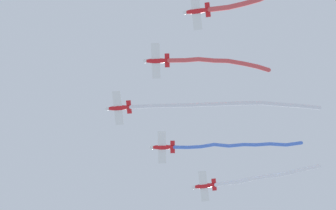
# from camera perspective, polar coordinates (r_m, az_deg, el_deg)

# --- Properties ---
(airplane_lead) EXTENTS (4.76, 6.10, 1.55)m
(airplane_lead) POSITION_cam_1_polar(r_m,az_deg,el_deg) (88.64, -5.63, -0.33)
(airplane_lead) COLOR red
(smoke_trail_lead) EXTENTS (28.22, 17.70, 2.48)m
(smoke_trail_lead) POSITION_cam_1_polar(r_m,az_deg,el_deg) (87.41, 6.38, 0.01)
(smoke_trail_lead) COLOR white
(airplane_left_wing) EXTENTS (4.80, 6.01, 1.55)m
(airplane_left_wing) POSITION_cam_1_polar(r_m,az_deg,el_deg) (86.06, -1.35, 5.01)
(airplane_left_wing) COLOR red
(smoke_trail_left_wing) EXTENTS (14.15, 11.04, 1.60)m
(smoke_trail_left_wing) POSITION_cam_1_polar(r_m,az_deg,el_deg) (86.26, 5.83, 4.81)
(smoke_trail_left_wing) COLOR #DB4C4C
(airplane_right_wing) EXTENTS (4.83, 5.98, 1.55)m
(airplane_right_wing) POSITION_cam_1_polar(r_m,az_deg,el_deg) (91.06, -0.66, -4.78)
(airplane_right_wing) COLOR red
(smoke_trail_right_wing) EXTENTS (20.17, 11.13, 2.61)m
(smoke_trail_right_wing) POSITION_cam_1_polar(r_m,az_deg,el_deg) (90.65, 7.76, -4.52)
(smoke_trail_right_wing) COLOR #4C75DB
(airplane_slot) EXTENTS (4.79, 6.16, 1.55)m
(airplane_slot) POSITION_cam_1_polar(r_m,az_deg,el_deg) (84.47, 3.21, 10.52)
(airplane_slot) COLOR red
(airplane_trail) EXTENTS (4.79, 6.17, 1.55)m
(airplane_trail) POSITION_cam_1_polar(r_m,az_deg,el_deg) (94.12, 4.07, -9.08)
(airplane_trail) COLOR red
(smoke_trail_trail) EXTENTS (18.52, 8.89, 3.09)m
(smoke_trail_trail) POSITION_cam_1_polar(r_m,az_deg,el_deg) (96.04, 11.21, -7.86)
(smoke_trail_trail) COLOR white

